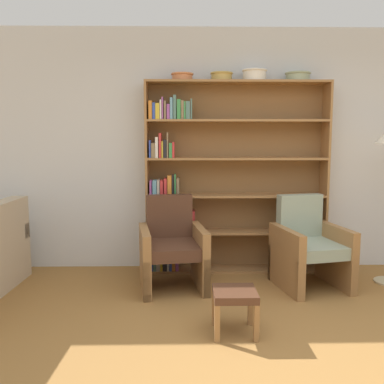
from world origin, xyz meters
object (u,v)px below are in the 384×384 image
bowl_olive (254,75)px  armchair_cushioned (309,247)px  bowl_stoneware (222,76)px  bowl_copper (298,76)px  armchair_leather (172,248)px  footstool (235,298)px  bookshelf (220,179)px  bowl_cream (182,76)px

bowl_olive → armchair_cushioned: bowl_olive is taller
bowl_olive → armchair_cushioned: bearing=-46.7°
bowl_stoneware → armchair_cushioned: bowl_stoneware is taller
bowl_olive → bowl_copper: bearing=0.0°
bowl_copper → armchair_leather: bowl_copper is taller
bowl_stoneware → bowl_olive: size_ratio=0.90×
bowl_olive → footstool: (-0.38, -1.60, -1.93)m
bookshelf → armchair_leather: size_ratio=2.32×
armchair_cushioned → footstool: bearing=37.6°
bowl_cream → bowl_olive: bearing=0.0°
bowl_stoneware → armchair_leather: bearing=-135.0°
bowl_olive → bowl_copper: size_ratio=0.98×
bowl_olive → bowl_stoneware: bearing=180.0°
armchair_cushioned → armchair_leather: bearing=-12.5°
bowl_stoneware → bowl_copper: bowl_copper is taller
bowl_copper → armchair_leather: bearing=-158.6°
bowl_olive → footstool: bearing=-103.4°
bowl_stoneware → footstool: bowl_stoneware is taller
bowl_olive → armchair_leather: bowl_olive is taller
bookshelf → armchair_leather: bearing=-133.7°
bowl_stoneware → footstool: bearing=-90.7°
armchair_leather → armchair_cushioned: 1.40m
bowl_stoneware → bowl_copper: 0.84m
bookshelf → bowl_cream: 1.21m
bookshelf → bowl_olive: bearing=-3.4°
armchair_cushioned → footstool: armchair_cushioned is taller
bowl_stoneware → armchair_cushioned: bearing=-31.8°
bookshelf → armchair_leather: bookshelf is taller
bowl_copper → armchair_leather: size_ratio=0.31×
armchair_leather → footstool: armchair_leather is taller
bookshelf → footstool: bookshelf is taller
armchair_cushioned → bowl_cream: bearing=-35.0°
bookshelf → bowl_copper: size_ratio=7.57×
bowl_stoneware → bowl_olive: bowl_olive is taller
bookshelf → bowl_olive: size_ratio=7.73×
bowl_cream → bowl_olive: bowl_olive is taller
bowl_stoneware → footstool: (-0.02, -1.60, -1.91)m
bookshelf → armchair_leather: 1.01m
armchair_leather → footstool: (0.52, -1.06, -0.12)m
bowl_copper → bowl_cream: bearing=-180.0°
bowl_cream → footstool: 2.52m
bowl_cream → armchair_leather: 1.86m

